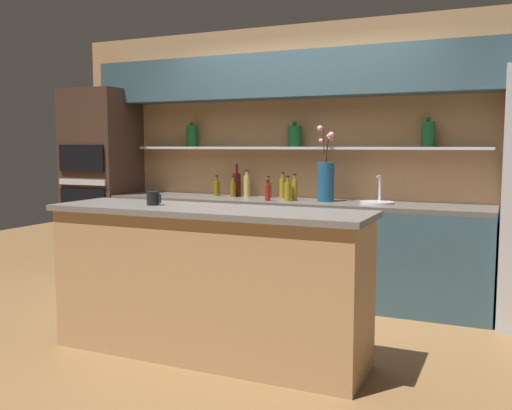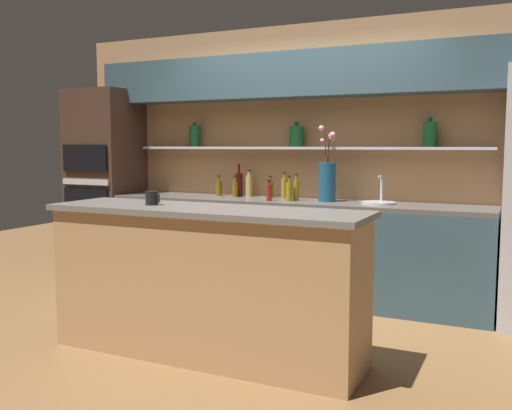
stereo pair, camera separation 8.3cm
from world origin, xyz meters
name	(u,v)px [view 1 (the left image)]	position (x,y,z in m)	size (l,w,h in m)	color
ground_plane	(237,335)	(0.00, 0.00, 0.00)	(12.00, 12.00, 0.00)	brown
back_wall_unit	(306,133)	(0.00, 1.53, 1.55)	(5.20, 0.44, 2.60)	tan
back_counter_unit	(288,248)	(-0.06, 1.24, 0.46)	(3.66, 0.62, 0.92)	#334C56
island_counter	(207,282)	(0.00, -0.45, 0.51)	(2.23, 0.61, 1.02)	tan
oven_tower	(102,184)	(-2.26, 1.24, 1.01)	(0.69, 0.64, 2.03)	#3D281E
flower_vase	(326,179)	(0.29, 1.26, 1.13)	(0.16, 0.18, 0.69)	navy
sink_fixture	(377,201)	(0.77, 1.25, 0.94)	(0.30, 0.30, 0.25)	#B7B7BC
bottle_oil_0	(295,189)	(0.00, 1.23, 1.02)	(0.05, 0.05, 0.25)	olive
bottle_spirit_1	(247,185)	(-0.59, 1.42, 1.03)	(0.07, 0.07, 0.27)	tan
bottle_oil_2	(268,189)	(-0.34, 1.40, 1.00)	(0.06, 0.06, 0.21)	brown
bottle_wine_3	(237,184)	(-0.69, 1.40, 1.04)	(0.08, 0.08, 0.33)	#380C0C
bottle_oil_4	(282,188)	(-0.18, 1.39, 1.02)	(0.06, 0.06, 0.25)	olive
bottle_oil_5	(233,189)	(-0.68, 1.31, 1.00)	(0.05, 0.05, 0.21)	brown
bottle_oil_6	(288,191)	(-0.04, 1.15, 1.01)	(0.06, 0.06, 0.23)	olive
bottle_sauce_7	(268,192)	(-0.21, 1.08, 1.00)	(0.05, 0.05, 0.20)	maroon
bottle_oil_8	(217,188)	(-0.90, 1.37, 1.00)	(0.06, 0.06, 0.21)	brown
coffee_mug	(153,198)	(-0.42, -0.46, 1.07)	(0.11, 0.09, 0.10)	black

